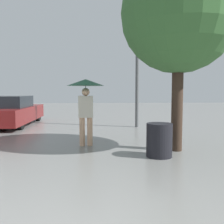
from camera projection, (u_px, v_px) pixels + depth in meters
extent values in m
cylinder|color=tan|center=(82.00, 132.00, 6.62)|extent=(0.14, 0.14, 0.76)
cylinder|color=tan|center=(90.00, 131.00, 6.63)|extent=(0.14, 0.14, 0.76)
cube|color=beige|center=(86.00, 107.00, 6.57)|extent=(0.38, 0.22, 0.57)
sphere|color=tan|center=(86.00, 92.00, 6.54)|extent=(0.21, 0.21, 0.21)
cylinder|color=#515456|center=(86.00, 97.00, 6.55)|extent=(0.02, 0.02, 0.61)
cone|color=#14472D|center=(86.00, 82.00, 6.52)|extent=(0.98, 0.98, 0.17)
cube|color=maroon|center=(10.00, 114.00, 10.73)|extent=(1.89, 4.52, 0.62)
cube|color=black|center=(8.00, 102.00, 10.46)|extent=(1.61, 2.03, 0.47)
cylinder|color=black|center=(2.00, 115.00, 12.09)|extent=(0.18, 0.59, 0.59)
cylinder|color=black|center=(38.00, 115.00, 12.19)|extent=(0.18, 0.59, 0.59)
cylinder|color=black|center=(20.00, 122.00, 9.41)|extent=(0.18, 0.59, 0.59)
cylinder|color=#38281E|center=(177.00, 100.00, 6.01)|extent=(0.27, 0.27, 2.49)
sphere|color=#386633|center=(179.00, 15.00, 5.85)|extent=(2.75, 2.75, 2.75)
cylinder|color=#515456|center=(137.00, 65.00, 9.95)|extent=(0.14, 0.14, 4.96)
cylinder|color=black|center=(159.00, 140.00, 5.50)|extent=(0.57, 0.57, 0.74)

